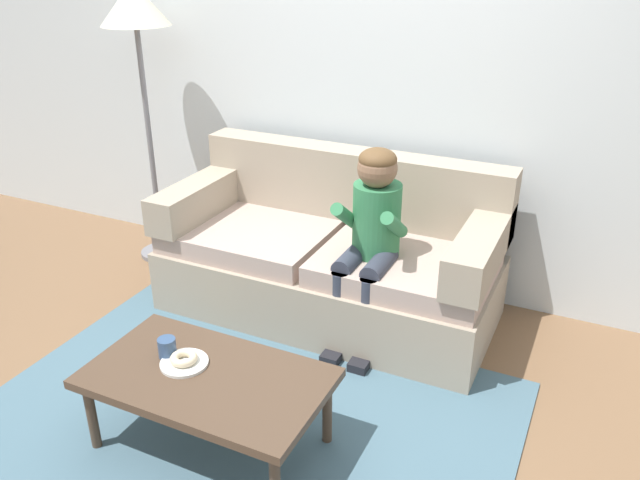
% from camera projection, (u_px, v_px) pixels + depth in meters
% --- Properties ---
extents(ground, '(10.00, 10.00, 0.00)m').
position_uv_depth(ground, '(271.00, 387.00, 3.27)').
color(ground, brown).
extents(wall_back, '(8.00, 0.10, 2.80)m').
position_uv_depth(wall_back, '(379.00, 63.00, 3.82)').
color(wall_back, silver).
rests_on(wall_back, ground).
extents(area_rug, '(2.47, 1.71, 0.01)m').
position_uv_depth(area_rug, '(245.00, 416.00, 3.06)').
color(area_rug, '#476675').
rests_on(area_rug, ground).
extents(couch, '(1.94, 0.90, 0.93)m').
position_uv_depth(couch, '(332.00, 258.00, 3.83)').
color(couch, tan).
rests_on(couch, ground).
extents(coffee_table, '(1.04, 0.59, 0.39)m').
position_uv_depth(coffee_table, '(207.00, 382.00, 2.75)').
color(coffee_table, '#4C3828').
rests_on(coffee_table, ground).
extents(person_child, '(0.34, 0.58, 1.10)m').
position_uv_depth(person_child, '(371.00, 230.00, 3.40)').
color(person_child, '#337A4C').
rests_on(person_child, ground).
extents(plate, '(0.21, 0.21, 0.01)m').
position_uv_depth(plate, '(184.00, 363.00, 2.80)').
color(plate, white).
rests_on(plate, coffee_table).
extents(donut, '(0.16, 0.16, 0.04)m').
position_uv_depth(donut, '(184.00, 358.00, 2.79)').
color(donut, beige).
rests_on(donut, plate).
extents(mug, '(0.08, 0.08, 0.09)m').
position_uv_depth(mug, '(167.00, 348.00, 2.84)').
color(mug, '#334C72').
rests_on(mug, coffee_table).
extents(toy_controller, '(0.23, 0.09, 0.05)m').
position_uv_depth(toy_controller, '(192.00, 355.00, 3.48)').
color(toy_controller, gold).
rests_on(toy_controller, ground).
extents(floor_lamp, '(0.43, 0.43, 1.84)m').
position_uv_depth(floor_lamp, '(136.00, 24.00, 3.98)').
color(floor_lamp, slate).
rests_on(floor_lamp, ground).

